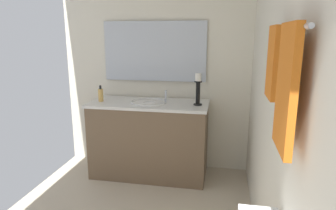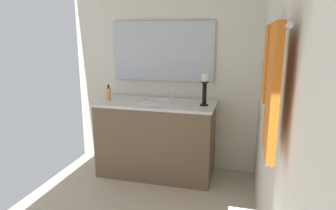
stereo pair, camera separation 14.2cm
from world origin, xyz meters
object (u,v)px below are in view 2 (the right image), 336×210
at_px(sink_basin, 156,105).
at_px(towel_near_vanity, 267,63).
at_px(mirror, 163,51).
at_px(towel_bar, 278,28).
at_px(vanity_cabinet, 156,138).
at_px(candle_holder_tall, 205,89).
at_px(towel_center, 272,90).
at_px(soap_bottle, 109,94).

distance_m(sink_basin, towel_near_vanity, 1.92).
bearing_deg(mirror, towel_bar, 28.48).
bearing_deg(vanity_cabinet, towel_near_vanity, 35.17).
distance_m(mirror, candle_holder_tall, 0.72).
distance_m(candle_holder_tall, towel_center, 1.95).
distance_m(soap_bottle, towel_center, 2.46).
height_order(mirror, towel_bar, mirror).
distance_m(sink_basin, mirror, 0.64).
height_order(mirror, soap_bottle, mirror).
relative_size(sink_basin, towel_bar, 0.51).
bearing_deg(candle_holder_tall, towel_bar, 17.60).
bearing_deg(sink_basin, candle_holder_tall, 87.52).
height_order(towel_bar, towel_center, towel_center).
bearing_deg(towel_center, sink_basin, -150.91).
height_order(towel_near_vanity, towel_center, same).
distance_m(mirror, towel_near_vanity, 2.05).
distance_m(sink_basin, candle_holder_tall, 0.58).
bearing_deg(vanity_cabinet, mirror, 179.99).
relative_size(soap_bottle, towel_center, 0.35).
bearing_deg(mirror, towel_center, 25.86).
bearing_deg(mirror, towel_near_vanity, 30.66).
bearing_deg(towel_center, candle_holder_tall, -164.68).
relative_size(sink_basin, mirror, 0.34).
xyz_separation_m(towel_bar, towel_near_vanity, (-0.20, -0.02, -0.17)).
relative_size(vanity_cabinet, soap_bottle, 7.30).
bearing_deg(towel_near_vanity, candle_holder_tall, -160.83).
distance_m(vanity_cabinet, sink_basin, 0.39).
bearing_deg(towel_center, towel_near_vanity, 180.00).
xyz_separation_m(sink_basin, candle_holder_tall, (0.02, 0.54, 0.22)).
relative_size(mirror, towel_bar, 1.52).
bearing_deg(towel_near_vanity, mirror, -149.34).
xyz_separation_m(towel_bar, towel_center, (0.20, -0.02, -0.23)).
relative_size(vanity_cabinet, towel_center, 2.59).
xyz_separation_m(vanity_cabinet, towel_bar, (1.68, 1.06, 1.17)).
bearing_deg(towel_bar, soap_bottle, -135.48).
xyz_separation_m(sink_basin, mirror, (-0.28, -0.00, 0.58)).
xyz_separation_m(vanity_cabinet, sink_basin, (0.00, 0.00, 0.39)).
xyz_separation_m(soap_bottle, towel_near_vanity, (1.43, 1.59, 0.51)).
bearing_deg(sink_basin, mirror, -179.80).
relative_size(candle_holder_tall, towel_bar, 0.42).
distance_m(mirror, soap_bottle, 0.79).
distance_m(mirror, towel_center, 2.40).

